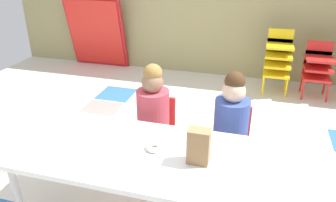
{
  "coord_description": "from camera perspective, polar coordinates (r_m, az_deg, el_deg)",
  "views": [
    {
      "loc": [
        0.79,
        -2.19,
        1.73
      ],
      "look_at": [
        0.26,
        -0.32,
        0.81
      ],
      "focal_mm": 35.12,
      "sensor_mm": 36.0,
      "label": 1
    }
  ],
  "objects": [
    {
      "name": "ground_plane",
      "position": [
        2.91,
        -3.36,
        -11.43
      ],
      "size": [
        5.91,
        4.94,
        0.02
      ],
      "color": "silver"
    },
    {
      "name": "craft_table",
      "position": [
        2.12,
        -4.41,
        -9.79
      ],
      "size": [
        1.65,
        0.74,
        0.56
      ],
      "color": "white",
      "rests_on": "ground_plane"
    },
    {
      "name": "seated_child_near_camera",
      "position": [
        2.62,
        -2.55,
        -1.28
      ],
      "size": [
        0.33,
        0.33,
        0.92
      ],
      "color": "red",
      "rests_on": "ground_plane"
    },
    {
      "name": "seated_child_middle_seat",
      "position": [
        2.51,
        10.96,
        -2.97
      ],
      "size": [
        0.32,
        0.31,
        0.92
      ],
      "color": "red",
      "rests_on": "ground_plane"
    },
    {
      "name": "kid_chair_yellow_stack",
      "position": [
        4.37,
        18.56,
        7.11
      ],
      "size": [
        0.32,
        0.3,
        0.8
      ],
      "color": "yellow",
      "rests_on": "ground_plane"
    },
    {
      "name": "kid_chair_red_stack",
      "position": [
        4.45,
        24.54,
        5.57
      ],
      "size": [
        0.32,
        0.3,
        0.68
      ],
      "color": "red",
      "rests_on": "ground_plane"
    },
    {
      "name": "folded_activity_table",
      "position": [
        5.2,
        -12.32,
        11.53
      ],
      "size": [
        0.9,
        0.29,
        1.09
      ],
      "color": "red",
      "rests_on": "ground_plane"
    },
    {
      "name": "paper_bag_brown",
      "position": [
        1.95,
        5.35,
        -7.81
      ],
      "size": [
        0.13,
        0.09,
        0.22
      ],
      "primitive_type": "cube",
      "color": "#9E754C",
      "rests_on": "craft_table"
    },
    {
      "name": "paper_plate_near_edge",
      "position": [
        2.1,
        -2.39,
        -8.46
      ],
      "size": [
        0.18,
        0.18,
        0.01
      ],
      "primitive_type": "cylinder",
      "color": "white",
      "rests_on": "craft_table"
    },
    {
      "name": "donut_powdered_on_plate",
      "position": [
        2.09,
        -2.4,
        -7.99
      ],
      "size": [
        0.11,
        0.11,
        0.03
      ],
      "primitive_type": "torus",
      "color": "white",
      "rests_on": "craft_table"
    }
  ]
}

